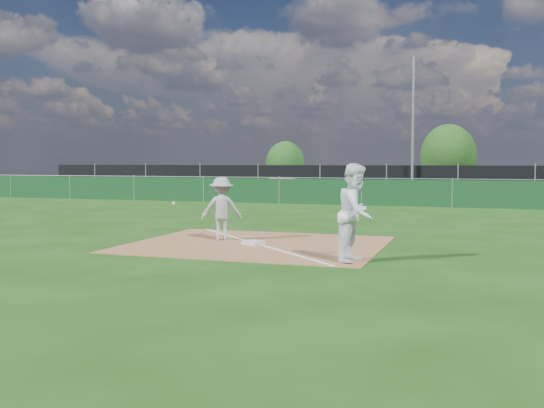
{
  "coord_description": "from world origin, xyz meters",
  "views": [
    {
      "loc": [
        5.03,
        -12.68,
        2.01
      ],
      "look_at": [
        0.39,
        1.0,
        1.0
      ],
      "focal_mm": 40.0,
      "sensor_mm": 36.0,
      "label": 1
    }
  ],
  "objects": [
    {
      "name": "runner",
      "position": [
        2.75,
        -0.73,
        0.99
      ],
      "size": [
        0.88,
        1.06,
        1.98
      ],
      "primitive_type": "imported",
      "rotation": [
        0.0,
        0.0,
        1.43
      ],
      "color": "white",
      "rests_on": "ground"
    },
    {
      "name": "car_mid",
      "position": [
        0.55,
        27.44,
        0.81
      ],
      "size": [
        5.12,
        2.85,
        1.6
      ],
      "primitive_type": "imported",
      "rotation": [
        0.0,
        0.0,
        1.32
      ],
      "color": "black",
      "rests_on": "parking_lot"
    },
    {
      "name": "green_fence",
      "position": [
        0.0,
        15.0,
        0.6
      ],
      "size": [
        44.0,
        0.05,
        1.2
      ],
      "primitive_type": "cube",
      "color": "#0E3618",
      "rests_on": "ground"
    },
    {
      "name": "black_fence",
      "position": [
        0.0,
        23.0,
        0.9
      ],
      "size": [
        46.0,
        0.04,
        1.8
      ],
      "primitive_type": "cube",
      "color": "black",
      "rests_on": "ground"
    },
    {
      "name": "play_at_first",
      "position": [
        -1.13,
        1.46,
        0.82
      ],
      "size": [
        1.89,
        0.96,
        1.6
      ],
      "color": "#A9A9AC",
      "rests_on": "infield_dirt"
    },
    {
      "name": "car_left",
      "position": [
        -6.38,
        27.27,
        0.83
      ],
      "size": [
        5.05,
        2.55,
        1.65
      ],
      "primitive_type": "imported",
      "rotation": [
        0.0,
        0.0,
        1.7
      ],
      "color": "#A9ACB1",
      "rests_on": "parking_lot"
    },
    {
      "name": "foul_line",
      "position": [
        0.0,
        1.0,
        0.03
      ],
      "size": [
        5.01,
        5.01,
        0.01
      ],
      "primitive_type": "cube",
      "rotation": [
        0.0,
        0.0,
        0.79
      ],
      "color": "white",
      "rests_on": "infield_dirt"
    },
    {
      "name": "ground",
      "position": [
        0.0,
        10.0,
        0.0
      ],
      "size": [
        90.0,
        90.0,
        0.0
      ],
      "primitive_type": "plane",
      "color": "#16410E",
      "rests_on": "ground"
    },
    {
      "name": "light_pole",
      "position": [
        1.5,
        22.7,
        4.0
      ],
      "size": [
        0.16,
        0.16,
        8.0
      ],
      "primitive_type": "cylinder",
      "color": "slate",
      "rests_on": "ground"
    },
    {
      "name": "parking_lot",
      "position": [
        0.0,
        28.0,
        0.01
      ],
      "size": [
        46.0,
        9.0,
        0.01
      ],
      "primitive_type": "cube",
      "color": "black",
      "rests_on": "ground"
    },
    {
      "name": "dirt_mound",
      "position": [
        -5.0,
        18.5,
        0.58
      ],
      "size": [
        3.38,
        2.6,
        1.17
      ],
      "primitive_type": "ellipsoid",
      "color": "olive",
      "rests_on": "ground"
    },
    {
      "name": "first_base",
      "position": [
        -0.05,
        0.89,
        0.06
      ],
      "size": [
        0.55,
        0.55,
        0.09
      ],
      "primitive_type": "cube",
      "rotation": [
        0.0,
        0.0,
        -0.38
      ],
      "color": "silver",
      "rests_on": "infield_dirt"
    },
    {
      "name": "infield_dirt",
      "position": [
        0.0,
        1.0,
        0.01
      ],
      "size": [
        6.0,
        5.0,
        0.02
      ],
      "primitive_type": "cube",
      "color": "brown",
      "rests_on": "ground"
    },
    {
      "name": "tree_left",
      "position": [
        -9.1,
        32.18,
        1.85
      ],
      "size": [
        3.03,
        3.03,
        3.59
      ],
      "color": "#382316",
      "rests_on": "ground"
    },
    {
      "name": "car_right",
      "position": [
        5.0,
        28.08,
        0.68
      ],
      "size": [
        4.94,
        2.96,
        1.34
      ],
      "primitive_type": "imported",
      "rotation": [
        0.0,
        0.0,
        1.82
      ],
      "color": "black",
      "rests_on": "parking_lot"
    },
    {
      "name": "tree_mid",
      "position": [
        2.97,
        33.79,
        2.45
      ],
      "size": [
        4.02,
        4.02,
        4.77
      ],
      "color": "#382316",
      "rests_on": "ground"
    }
  ]
}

